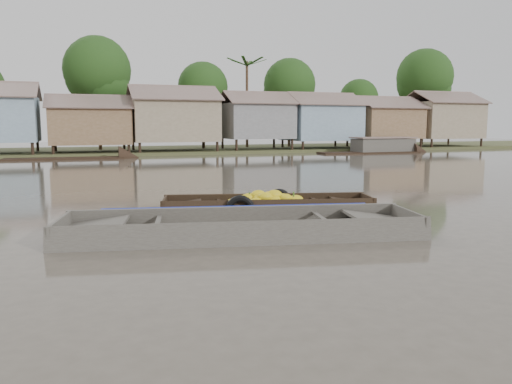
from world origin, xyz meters
name	(u,v)px	position (x,y,z in m)	size (l,w,h in m)	color
ground	(294,227)	(0.00, 0.00, 0.00)	(120.00, 120.00, 0.00)	#4E473C
riverbank	(175,115)	(3.03, 31.86, 3.07)	(120.00, 12.47, 10.22)	#384723
banana_boat	(265,205)	(0.10, 2.21, 0.17)	(5.88, 2.70, 0.81)	black
viewer_boat	(243,232)	(-1.38, -0.45, 0.06)	(7.86, 3.48, 0.61)	#413D37
distant_boats	(319,152)	(12.61, 24.00, 0.22)	(47.22, 13.99, 1.38)	black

